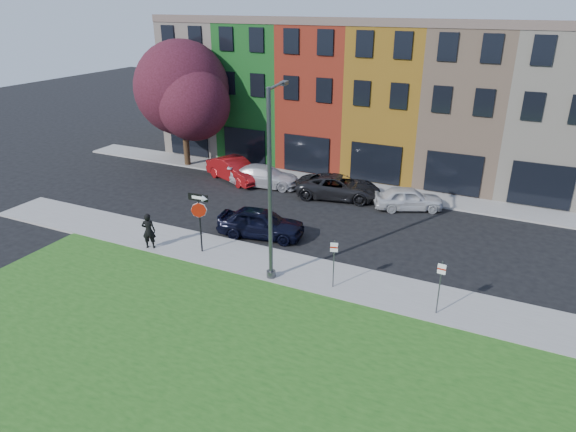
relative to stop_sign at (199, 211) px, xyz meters
The scene contains 15 objects.
ground 5.78m from the stop_sign, 29.94° to the right, with size 120.00×120.00×0.00m, color black.
sidewalk_near 6.98m from the stop_sign, ahead, with size 40.00×3.00×0.12m, color gray.
sidewalk_far 12.64m from the stop_sign, 82.54° to the left, with size 40.00×2.40×0.12m, color gray.
rowhouse_block 18.85m from the stop_sign, 83.49° to the left, with size 30.00×10.12×10.00m.
stop_sign is the anchor object (origin of this frame).
man 2.93m from the stop_sign, 163.47° to the right, with size 0.78×0.67×1.82m, color black.
sedan_near 3.76m from the stop_sign, 61.13° to the left, with size 4.79×2.58×1.55m, color black.
parked_car_red 11.11m from the stop_sign, 112.68° to the left, with size 5.02×3.35×1.56m, color maroon.
parked_car_silver 10.38m from the stop_sign, 100.59° to the left, with size 4.96×2.59×1.37m, color silver.
parked_car_dark 10.77m from the stop_sign, 71.96° to the left, with size 5.57×3.36×1.45m, color black.
parked_car_white 12.84m from the stop_sign, 52.80° to the left, with size 4.31×3.12×1.36m, color silver.
street_lamp 4.70m from the stop_sign, ahead, with size 0.72×2.56×8.31m.
parking_sign_a 7.06m from the stop_sign, ahead, with size 0.31×0.12×2.20m.
parking_sign_b 11.43m from the stop_sign, ahead, with size 0.32×0.09×2.30m.
tree_purple 15.11m from the stop_sign, 128.11° to the left, with size 8.00×7.00×8.95m.
Camera 1 is at (8.97, -15.76, 11.53)m, focal length 32.00 mm.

